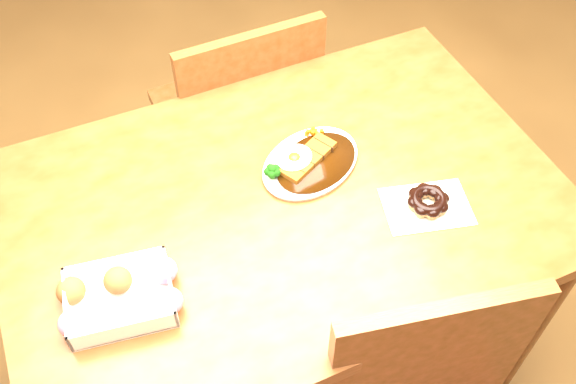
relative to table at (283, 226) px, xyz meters
name	(u,v)px	position (x,y,z in m)	size (l,w,h in m)	color
ground	(284,352)	(0.00, 0.00, -0.65)	(6.00, 6.00, 0.00)	brown
table	(283,226)	(0.00, 0.00, 0.00)	(1.20, 0.80, 0.75)	#542E10
chair_far	(240,119)	(0.09, 0.53, -0.17)	(0.43, 0.43, 0.87)	#542E10
katsu_curry_plate	(308,161)	(0.09, 0.07, 0.11)	(0.29, 0.26, 0.05)	white
donut_box	(120,297)	(-0.38, -0.11, 0.13)	(0.24, 0.18, 0.06)	white
pon_de_ring	(428,202)	(0.27, -0.14, 0.12)	(0.21, 0.17, 0.04)	silver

